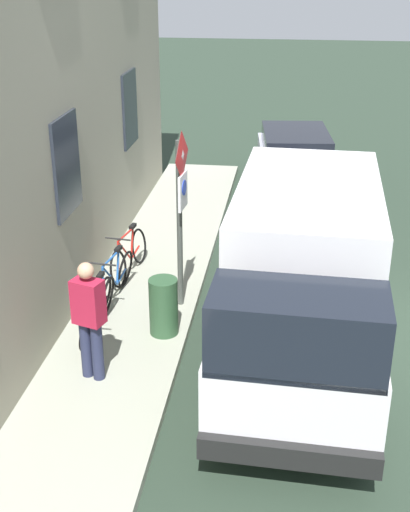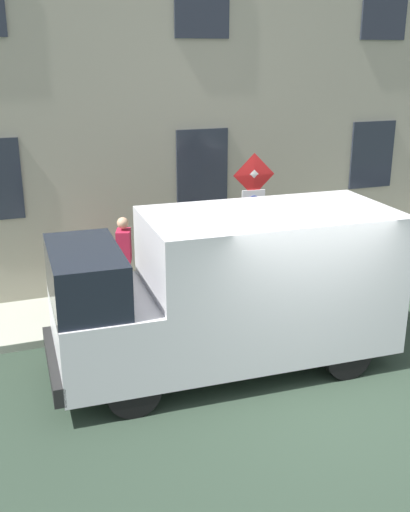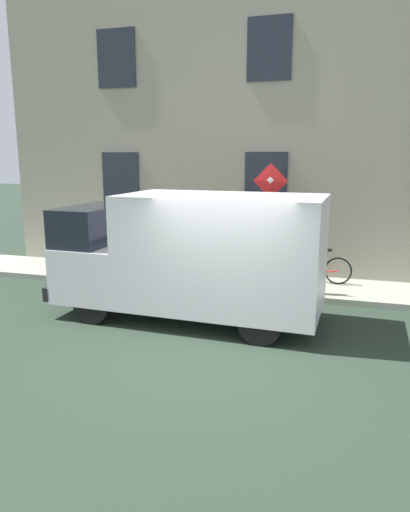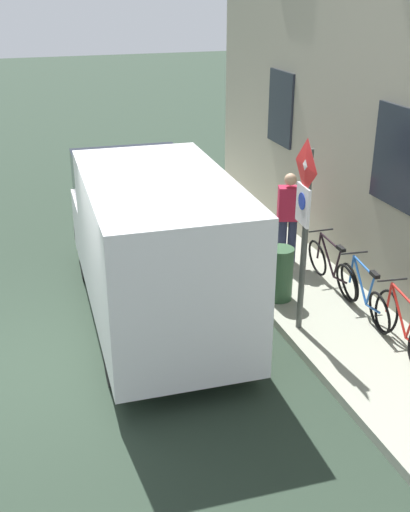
# 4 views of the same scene
# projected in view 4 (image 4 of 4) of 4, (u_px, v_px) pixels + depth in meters

# --- Properties ---
(ground_plane) EXTENTS (80.00, 80.00, 0.00)m
(ground_plane) POSITION_uv_depth(u_px,v_px,m) (80.00, 359.00, 8.92)
(ground_plane) COLOR #263529
(sidewalk_slab) EXTENTS (1.91, 16.95, 0.14)m
(sidewalk_slab) POSITION_uv_depth(u_px,v_px,m) (327.00, 312.00, 10.04)
(sidewalk_slab) COLOR #9A9D8C
(sidewalk_slab) RESTS_ON ground_plane
(sign_post_stacked) EXTENTS (0.17, 0.56, 2.80)m
(sign_post_stacked) POSITION_uv_depth(u_px,v_px,m) (304.00, 211.00, 8.71)
(sign_post_stacked) COLOR #474C47
(sign_post_stacked) RESTS_ON sidewalk_slab
(delivery_van) EXTENTS (2.22, 5.41, 2.50)m
(delivery_van) POSITION_uv_depth(u_px,v_px,m) (152.00, 241.00, 9.49)
(delivery_van) COLOR silver
(delivery_van) RESTS_ON ground_plane
(bicycle_red) EXTENTS (0.47, 1.71, 0.89)m
(bicycle_red) POSITION_uv_depth(u_px,v_px,m) (403.00, 326.00, 8.76)
(bicycle_red) COLOR black
(bicycle_red) RESTS_ON sidewalk_slab
(bicycle_blue) EXTENTS (0.46, 1.72, 0.89)m
(bicycle_blue) POSITION_uv_depth(u_px,v_px,m) (364.00, 294.00, 9.66)
(bicycle_blue) COLOR black
(bicycle_blue) RESTS_ON sidewalk_slab
(bicycle_black) EXTENTS (0.46, 1.71, 0.89)m
(bicycle_black) POSITION_uv_depth(u_px,v_px,m) (331.00, 268.00, 10.56)
(bicycle_black) COLOR black
(bicycle_black) RESTS_ON sidewalk_slab
(pedestrian) EXTENTS (0.46, 0.37, 1.72)m
(pedestrian) POSITION_uv_depth(u_px,v_px,m) (288.00, 215.00, 11.30)
(pedestrian) COLOR #262B47
(pedestrian) RESTS_ON sidewalk_slab
(litter_bin) EXTENTS (0.44, 0.44, 0.90)m
(litter_bin) POSITION_uv_depth(u_px,v_px,m) (280.00, 274.00, 10.16)
(litter_bin) COLOR #2D5133
(litter_bin) RESTS_ON sidewalk_slab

